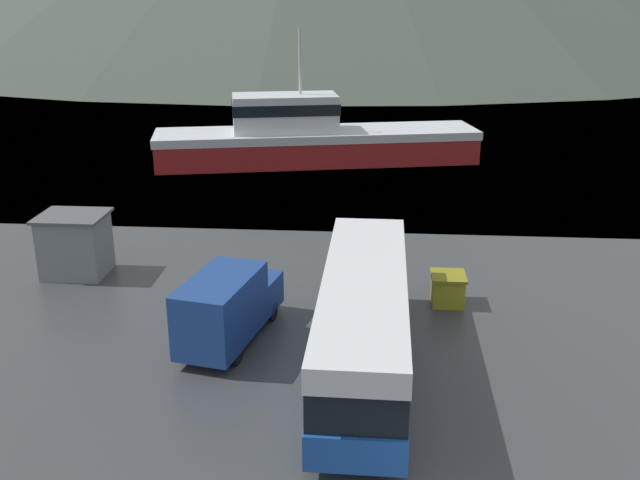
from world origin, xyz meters
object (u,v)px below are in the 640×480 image
(fishing_boat, at_px, (311,137))
(tour_bus, at_px, (364,319))
(delivery_van, at_px, (228,306))
(dock_kiosk, at_px, (75,244))
(storage_bin, at_px, (448,289))

(fishing_boat, bearing_deg, tour_bus, -3.64)
(delivery_van, distance_m, fishing_boat, 27.22)
(fishing_boat, xyz_separation_m, dock_kiosk, (-8.17, -21.55, -0.44))
(delivery_van, xyz_separation_m, dock_kiosk, (-7.74, 5.66, -0.00))
(tour_bus, distance_m, delivery_van, 5.03)
(tour_bus, bearing_deg, dock_kiosk, 150.11)
(fishing_boat, bearing_deg, storage_bin, 5.64)
(delivery_van, xyz_separation_m, fishing_boat, (0.43, 27.21, 0.44))
(delivery_van, height_order, storage_bin, delivery_van)
(delivery_van, relative_size, dock_kiosk, 2.09)
(storage_bin, bearing_deg, tour_bus, -119.98)
(tour_bus, xyz_separation_m, dock_kiosk, (-12.43, 7.39, -0.52))
(dock_kiosk, bearing_deg, storage_bin, -6.79)
(tour_bus, height_order, delivery_van, tour_bus)
(delivery_van, bearing_deg, storage_bin, 37.80)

